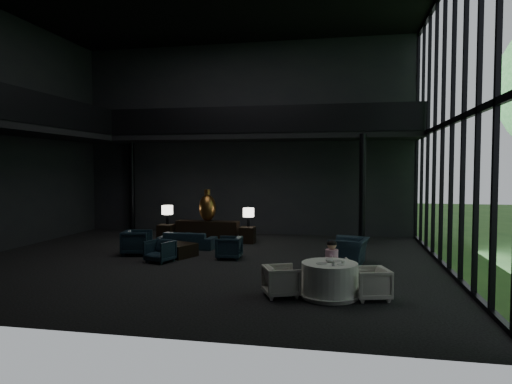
% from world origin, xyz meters
% --- Properties ---
extents(floor, '(14.00, 12.00, 0.02)m').
position_xyz_m(floor, '(0.00, 0.00, 0.00)').
color(floor, black).
rests_on(floor, ground).
extents(wall_back, '(14.00, 0.04, 8.00)m').
position_xyz_m(wall_back, '(0.00, 6.00, 4.00)').
color(wall_back, black).
rests_on(wall_back, ground).
extents(wall_front, '(14.00, 0.04, 8.00)m').
position_xyz_m(wall_front, '(0.00, -6.00, 4.00)').
color(wall_front, black).
rests_on(wall_front, ground).
extents(curtain_wall, '(0.20, 12.00, 8.00)m').
position_xyz_m(curtain_wall, '(6.95, 0.00, 4.00)').
color(curtain_wall, black).
rests_on(curtain_wall, ground).
extents(mezzanine_left, '(2.00, 12.00, 0.25)m').
position_xyz_m(mezzanine_left, '(-6.00, 0.00, 4.00)').
color(mezzanine_left, black).
rests_on(mezzanine_left, wall_left).
extents(mezzanine_back, '(12.00, 2.00, 0.25)m').
position_xyz_m(mezzanine_back, '(1.00, 5.00, 4.00)').
color(mezzanine_back, black).
rests_on(mezzanine_back, wall_back).
extents(railing_left, '(0.06, 12.00, 1.00)m').
position_xyz_m(railing_left, '(-5.00, 0.00, 4.60)').
color(railing_left, black).
rests_on(railing_left, mezzanine_left).
extents(railing_back, '(12.00, 0.06, 1.00)m').
position_xyz_m(railing_back, '(1.00, 4.00, 4.60)').
color(railing_back, black).
rests_on(railing_back, mezzanine_back).
extents(column_nw, '(0.24, 0.24, 4.00)m').
position_xyz_m(column_nw, '(-5.00, 5.70, 2.00)').
color(column_nw, black).
rests_on(column_nw, floor).
extents(column_ne, '(0.24, 0.24, 4.00)m').
position_xyz_m(column_ne, '(4.80, 4.00, 2.00)').
color(column_ne, black).
rests_on(column_ne, floor).
extents(console, '(2.39, 0.54, 0.76)m').
position_xyz_m(console, '(-0.94, 3.73, 0.38)').
color(console, black).
rests_on(console, floor).
extents(bronze_urn, '(0.65, 0.65, 1.21)m').
position_xyz_m(bronze_urn, '(-0.94, 3.73, 1.28)').
color(bronze_urn, olive).
rests_on(bronze_urn, console).
extents(side_table_left, '(0.56, 0.56, 0.61)m').
position_xyz_m(side_table_left, '(-2.54, 3.52, 0.31)').
color(side_table_left, black).
rests_on(side_table_left, floor).
extents(table_lamp_left, '(0.43, 0.43, 0.72)m').
position_xyz_m(table_lamp_left, '(-2.54, 3.68, 1.13)').
color(table_lamp_left, black).
rests_on(table_lamp_left, side_table_left).
extents(side_table_right, '(0.54, 0.54, 0.59)m').
position_xyz_m(side_table_right, '(0.66, 3.54, 0.30)').
color(side_table_right, black).
rests_on(side_table_right, floor).
extents(table_lamp_right, '(0.41, 0.41, 0.69)m').
position_xyz_m(table_lamp_right, '(0.66, 3.71, 1.09)').
color(table_lamp_right, black).
rests_on(table_lamp_right, side_table_right).
extents(sofa, '(1.87, 0.61, 0.73)m').
position_xyz_m(sofa, '(-1.16, 2.08, 0.36)').
color(sofa, black).
rests_on(sofa, floor).
extents(lounge_armchair_west, '(1.04, 1.08, 0.96)m').
position_xyz_m(lounge_armchair_west, '(-2.34, 0.63, 0.48)').
color(lounge_armchair_west, black).
rests_on(lounge_armchair_west, floor).
extents(lounge_armchair_east, '(0.69, 0.73, 0.72)m').
position_xyz_m(lounge_armchair_east, '(0.73, 0.55, 0.36)').
color(lounge_armchair_east, black).
rests_on(lounge_armchair_east, floor).
extents(lounge_armchair_south, '(0.80, 0.77, 0.67)m').
position_xyz_m(lounge_armchair_south, '(-1.14, -0.32, 0.33)').
color(lounge_armchair_south, black).
rests_on(lounge_armchair_south, floor).
extents(window_armchair, '(1.03, 1.35, 1.06)m').
position_xyz_m(window_armchair, '(4.33, 0.55, 0.53)').
color(window_armchair, '#152531').
rests_on(window_armchair, floor).
extents(coffee_table, '(1.20, 1.20, 0.41)m').
position_xyz_m(coffee_table, '(-0.93, 0.57, 0.20)').
color(coffee_table, black).
rests_on(coffee_table, floor).
extents(dining_table, '(1.36, 1.36, 0.75)m').
position_xyz_m(dining_table, '(3.89, -3.07, 0.33)').
color(dining_table, white).
rests_on(dining_table, floor).
extents(dining_chair_north, '(0.75, 0.72, 0.65)m').
position_xyz_m(dining_chair_north, '(3.99, -2.13, 0.32)').
color(dining_chair_north, '#AAA8A2').
rests_on(dining_chair_north, floor).
extents(dining_chair_east, '(0.80, 0.83, 0.70)m').
position_xyz_m(dining_chair_east, '(4.74, -3.04, 0.35)').
color(dining_chair_east, '#9F9D91').
rests_on(dining_chair_east, floor).
extents(dining_chair_west, '(0.84, 0.86, 0.69)m').
position_xyz_m(dining_chair_west, '(2.86, -3.18, 0.34)').
color(dining_chair_west, '#9E9D98').
rests_on(dining_chair_west, floor).
extents(child, '(0.30, 0.30, 0.64)m').
position_xyz_m(child, '(3.91, -2.18, 0.77)').
color(child, '#C27083').
rests_on(child, dining_chair_north).
extents(plate_a, '(0.25, 0.25, 0.01)m').
position_xyz_m(plate_a, '(3.73, -3.23, 0.76)').
color(plate_a, white).
rests_on(plate_a, dining_table).
extents(plate_b, '(0.25, 0.25, 0.02)m').
position_xyz_m(plate_b, '(4.04, -2.90, 0.76)').
color(plate_b, white).
rests_on(plate_b, dining_table).
extents(saucer, '(0.18, 0.18, 0.01)m').
position_xyz_m(saucer, '(4.13, -3.24, 0.76)').
color(saucer, white).
rests_on(saucer, dining_table).
extents(coffee_cup, '(0.11, 0.11, 0.06)m').
position_xyz_m(coffee_cup, '(4.18, -3.14, 0.79)').
color(coffee_cup, white).
rests_on(coffee_cup, saucer).
extents(cereal_bowl, '(0.17, 0.17, 0.09)m').
position_xyz_m(cereal_bowl, '(3.88, -3.01, 0.79)').
color(cereal_bowl, white).
rests_on(cereal_bowl, dining_table).
extents(cream_pot, '(0.08, 0.08, 0.07)m').
position_xyz_m(cream_pot, '(3.98, -3.37, 0.79)').
color(cream_pot, '#99999E').
rests_on(cream_pot, dining_table).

